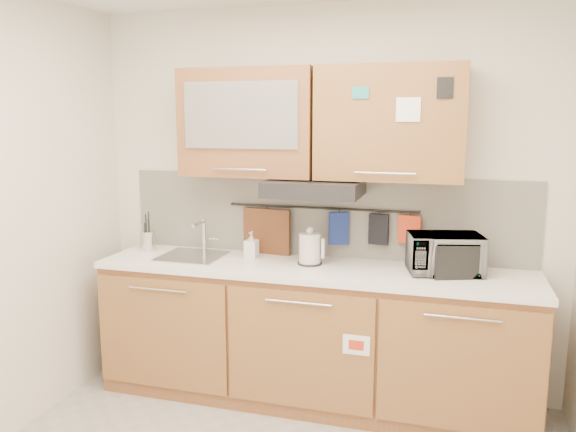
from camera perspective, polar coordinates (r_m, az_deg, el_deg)
The scene contains 17 objects.
wall_back at distance 3.85m, azimuth 3.56°, elevation 1.51°, with size 3.20×3.20×0.00m, color silver.
base_cabinet at distance 3.80m, azimuth 2.36°, elevation -12.62°, with size 2.80×0.64×0.88m.
countertop at distance 3.64m, azimuth 2.41°, elevation -5.42°, with size 2.82×0.62×0.04m, color white.
backsplash at distance 3.86m, azimuth 3.50°, elevation 0.01°, with size 2.80×0.02×0.56m, color silver.
upper_cabinets at distance 3.64m, azimuth 2.95°, elevation 9.41°, with size 1.82×0.37×0.70m.
range_hood at distance 3.59m, azimuth 2.70°, elevation 2.85°, with size 0.60×0.46×0.10m, color black.
sink at distance 3.93m, azimuth -9.66°, elevation -4.03°, with size 0.42×0.40×0.26m.
utensil_rail at distance 3.81m, azimuth 3.38°, elevation 0.81°, with size 0.02×0.02×1.30m, color black.
utensil_crock at distance 4.17m, azimuth -14.01°, elevation -2.41°, with size 0.11×0.11×0.28m.
kettle at distance 3.66m, azimuth 2.25°, elevation -3.43°, with size 0.18×0.16×0.25m.
toaster at distance 3.52m, azimuth 16.49°, elevation -4.29°, with size 0.31×0.24×0.20m.
microwave at distance 3.58m, azimuth 15.63°, elevation -3.72°, with size 0.44×0.30×0.24m, color #999999.
soap_bottle at distance 3.83m, azimuth -3.74°, elevation -2.93°, with size 0.08×0.08×0.18m, color #999999.
cutting_board at distance 3.94m, azimuth -2.19°, elevation -2.37°, with size 0.35×0.03×0.43m, color brown.
oven_mitt at distance 3.79m, azimuth 5.18°, elevation -1.27°, with size 0.13×0.03×0.22m, color navy.
dark_pouch at distance 3.75m, azimuth 9.19°, elevation -1.34°, with size 0.13×0.04×0.20m, color black.
pot_holder at distance 3.73m, azimuth 12.23°, elevation -1.34°, with size 0.15×0.02×0.18m, color red.
Camera 1 is at (0.83, -2.22, 1.86)m, focal length 35.00 mm.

